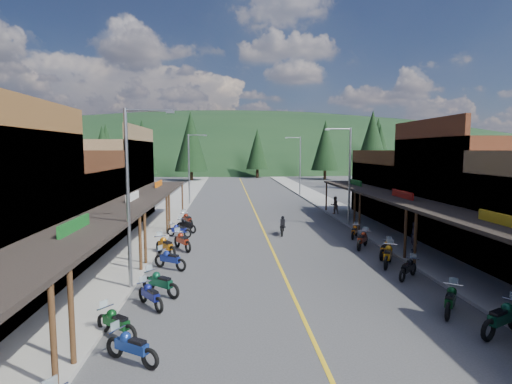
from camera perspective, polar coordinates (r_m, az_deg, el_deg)
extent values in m
plane|color=#38383A|center=(24.54, 2.53, -8.67)|extent=(220.00, 220.00, 0.00)
cube|color=gold|center=(44.11, -0.49, -2.09)|extent=(0.15, 90.00, 0.01)
cube|color=gray|center=(44.40, -11.77, -2.07)|extent=(3.40, 94.00, 0.15)
cube|color=gray|center=(45.48, 10.52, -1.86)|extent=(3.40, 94.00, 0.15)
cylinder|color=#472D19|center=(11.89, -26.98, -18.03)|extent=(0.16, 0.16, 3.00)
cube|color=brown|center=(17.45, -29.10, -1.71)|extent=(0.30, 10.20, 8.20)
cube|color=black|center=(17.06, -24.47, -5.39)|extent=(3.20, 10.20, 0.18)
cylinder|color=#472D19|center=(12.91, -24.85, -15.98)|extent=(0.16, 0.16, 3.00)
cylinder|color=#472D19|center=(21.19, -16.20, -7.09)|extent=(0.16, 0.16, 3.00)
cube|color=#14591E|center=(17.03, -24.50, -4.73)|extent=(0.12, 3.00, 0.70)
cube|color=#3F2111|center=(27.90, -27.83, -2.34)|extent=(8.00, 9.00, 5.00)
cube|color=#3F2111|center=(26.51, -20.25, -1.11)|extent=(0.30, 9.00, 6.20)
cube|color=black|center=(26.16, -17.19, -1.32)|extent=(3.20, 9.00, 0.18)
cylinder|color=#472D19|center=(22.33, -15.56, -6.40)|extent=(0.16, 0.16, 3.00)
cylinder|color=#472D19|center=(29.88, -12.61, -3.22)|extent=(0.16, 0.16, 3.00)
cube|color=silver|center=(26.14, -17.21, -0.89)|extent=(0.12, 3.00, 0.70)
cube|color=brown|center=(36.74, -21.92, 1.33)|extent=(8.00, 10.20, 7.00)
cube|color=brown|center=(35.71, -16.06, 2.38)|extent=(0.30, 10.20, 8.20)
cube|color=black|center=(35.52, -13.72, 0.64)|extent=(3.20, 10.20, 0.18)
cylinder|color=#472D19|center=(31.06, -12.29, -2.86)|extent=(0.16, 0.16, 3.00)
cylinder|color=#472D19|center=(39.90, -10.47, -0.88)|extent=(0.16, 0.16, 3.00)
cube|color=#CC590C|center=(35.50, -13.73, 0.96)|extent=(0.12, 3.00, 0.70)
cube|color=black|center=(19.70, 31.69, -4.29)|extent=(3.20, 10.20, 0.18)
cylinder|color=#472D19|center=(23.00, 21.82, -6.26)|extent=(0.16, 0.16, 3.00)
cube|color=gold|center=(19.66, 31.72, -3.71)|extent=(0.12, 3.00, 0.70)
cube|color=#562B19|center=(30.46, 29.31, 0.12)|extent=(8.00, 9.00, 7.00)
cube|color=#562B19|center=(28.47, 22.89, 1.28)|extent=(0.30, 9.00, 8.20)
cube|color=black|center=(27.95, 20.15, -0.97)|extent=(3.20, 9.00, 0.18)
cylinder|color=#472D19|center=(24.06, 20.57, -5.68)|extent=(0.16, 0.16, 3.00)
cylinder|color=#472D19|center=(31.20, 14.59, -2.88)|extent=(0.16, 0.16, 3.00)
cube|color=#B2140F|center=(27.93, 20.16, -0.56)|extent=(0.12, 3.00, 0.70)
cube|color=#4C2D16|center=(38.88, 21.45, 0.11)|extent=(8.00, 10.20, 5.00)
cube|color=#4C2D16|center=(37.33, 16.14, 0.98)|extent=(0.30, 10.20, 6.20)
cube|color=black|center=(36.86, 14.02, 0.82)|extent=(3.20, 10.20, 0.18)
cylinder|color=#472D19|center=(32.32, 13.91, -2.56)|extent=(0.16, 0.16, 3.00)
cylinder|color=#472D19|center=(40.90, 10.01, -0.71)|extent=(0.16, 0.16, 3.00)
cube|color=#14591E|center=(36.84, 14.03, 1.13)|extent=(0.12, 3.00, 0.70)
cylinder|color=gray|center=(18.24, -17.82, -1.25)|extent=(0.16, 0.16, 8.00)
cylinder|color=gray|center=(17.97, -15.06, 11.19)|extent=(2.00, 0.10, 0.10)
cube|color=gray|center=(17.82, -12.16, 11.15)|extent=(0.35, 0.18, 0.12)
cylinder|color=gray|center=(45.84, -9.56, 3.15)|extent=(0.16, 0.16, 8.00)
cylinder|color=gray|center=(45.73, -8.39, 8.05)|extent=(2.00, 0.10, 0.10)
cube|color=gray|center=(45.67, -7.25, 8.01)|extent=(0.35, 0.18, 0.12)
cylinder|color=gray|center=(33.16, 13.21, 2.02)|extent=(0.16, 0.16, 8.00)
cylinder|color=gray|center=(32.85, 11.69, 8.82)|extent=(2.00, 0.10, 0.10)
cube|color=gray|center=(32.61, 10.15, 8.79)|extent=(0.35, 0.18, 0.12)
cylinder|color=gray|center=(54.53, 6.31, 3.64)|extent=(0.16, 0.16, 8.00)
cylinder|color=gray|center=(54.34, 5.31, 7.76)|extent=(2.00, 0.10, 0.10)
cube|color=gray|center=(54.19, 4.37, 7.72)|extent=(0.35, 0.18, 0.12)
ellipsoid|color=black|center=(158.72, -3.14, 3.75)|extent=(310.00, 140.00, 60.00)
cylinder|color=black|center=(93.47, -27.62, 2.12)|extent=(0.60, 0.60, 2.00)
cone|color=black|center=(93.32, -27.79, 5.49)|extent=(5.04, 5.04, 9.00)
cylinder|color=black|center=(96.10, -16.91, 2.63)|extent=(0.60, 0.60, 2.00)
cone|color=black|center=(95.96, -17.03, 6.36)|extent=(5.88, 5.88, 10.50)
cylinder|color=black|center=(82.06, -9.19, 2.28)|extent=(0.60, 0.60, 2.00)
cone|color=black|center=(81.92, -9.27, 7.17)|extent=(6.72, 6.72, 12.00)
cylinder|color=black|center=(89.99, 0.18, 2.68)|extent=(0.60, 0.60, 2.00)
cone|color=black|center=(89.83, 0.19, 6.18)|extent=(5.04, 5.04, 9.00)
cylinder|color=black|center=(86.28, 9.81, 2.45)|extent=(0.60, 0.60, 2.00)
cone|color=black|center=(86.13, 9.88, 6.60)|extent=(5.88, 5.88, 10.50)
cylinder|color=black|center=(102.54, 16.90, 2.83)|extent=(0.60, 0.60, 2.00)
cone|color=black|center=(102.43, 17.02, 6.74)|extent=(6.72, 6.72, 12.00)
cylinder|color=black|center=(100.38, 24.96, 2.46)|extent=(0.60, 0.60, 2.00)
cone|color=black|center=(100.25, 25.10, 5.60)|extent=(5.04, 5.04, 9.00)
cylinder|color=black|center=(103.91, -20.50, 2.75)|extent=(0.60, 0.60, 2.00)
cone|color=black|center=(103.78, -20.62, 6.19)|extent=(5.88, 5.88, 10.50)
cylinder|color=black|center=(66.62, -20.90, 1.12)|extent=(0.60, 0.60, 2.00)
cone|color=black|center=(66.42, -21.06, 5.42)|extent=(4.48, 4.48, 8.00)
cylinder|color=black|center=(73.81, 17.15, 1.68)|extent=(0.60, 0.60, 2.00)
cone|color=black|center=(73.62, 17.28, 5.88)|extent=(4.93, 4.93, 8.80)
cylinder|color=black|center=(75.32, -15.80, 1.81)|extent=(0.60, 0.60, 2.00)
cone|color=black|center=(75.14, -15.93, 6.22)|extent=(5.38, 5.38, 9.60)
cylinder|color=black|center=(65.86, 16.11, 1.23)|extent=(0.60, 0.60, 2.00)
cone|color=black|center=(65.66, 16.27, 6.62)|extent=(5.82, 5.82, 10.40)
imported|color=#201D2C|center=(25.93, 21.63, -5.92)|extent=(0.54, 0.72, 1.79)
imported|color=brown|center=(38.84, 11.17, -1.84)|extent=(0.87, 0.58, 1.67)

